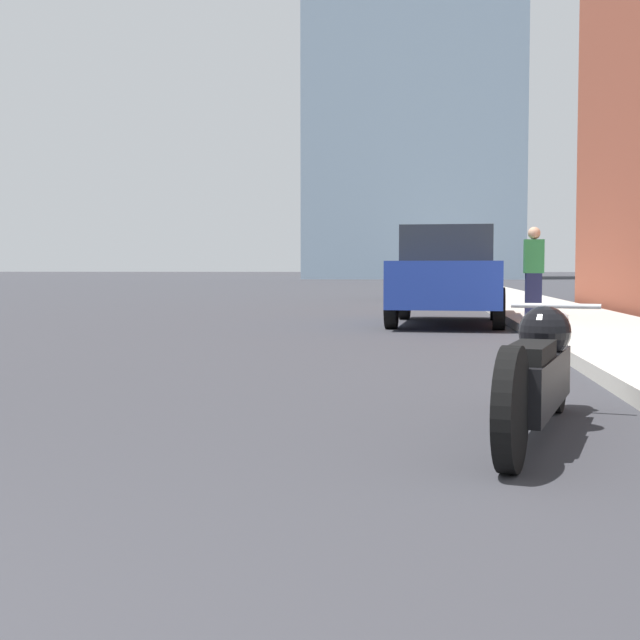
{
  "coord_description": "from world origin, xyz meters",
  "views": [
    {
      "loc": [
        2.63,
        -1.2,
        1.05
      ],
      "look_at": [
        1.87,
        5.71,
        0.64
      ],
      "focal_mm": 50.0,
      "sensor_mm": 36.0,
      "label": 1
    }
  ],
  "objects_px": {
    "parked_car_silver": "(423,270)",
    "parked_car_blue": "(448,275)",
    "pedestrian": "(534,270)",
    "motorcycle": "(539,372)",
    "parked_car_green": "(427,271)",
    "parked_car_black": "(435,273)",
    "parked_car_white": "(429,271)"
  },
  "relations": [
    {
      "from": "parked_car_silver",
      "to": "parked_car_blue",
      "type": "bearing_deg",
      "value": -87.36
    },
    {
      "from": "motorcycle",
      "to": "pedestrian",
      "type": "bearing_deg",
      "value": 97.81
    },
    {
      "from": "motorcycle",
      "to": "parked_car_black",
      "type": "bearing_deg",
      "value": 105.26
    },
    {
      "from": "motorcycle",
      "to": "parked_car_green",
      "type": "relative_size",
      "value": 0.6
    },
    {
      "from": "pedestrian",
      "to": "parked_car_green",
      "type": "bearing_deg",
      "value": 92.57
    },
    {
      "from": "motorcycle",
      "to": "parked_car_blue",
      "type": "bearing_deg",
      "value": 105.9
    },
    {
      "from": "parked_car_silver",
      "to": "parked_car_green",
      "type": "bearing_deg",
      "value": -86.89
    },
    {
      "from": "parked_car_green",
      "to": "pedestrian",
      "type": "distance_m",
      "value": 36.36
    },
    {
      "from": "motorcycle",
      "to": "parked_car_green",
      "type": "height_order",
      "value": "parked_car_green"
    },
    {
      "from": "parked_car_white",
      "to": "pedestrian",
      "type": "bearing_deg",
      "value": -88.17
    },
    {
      "from": "motorcycle",
      "to": "parked_car_silver",
      "type": "xyz_separation_m",
      "value": [
        -0.4,
        60.51,
        0.48
      ]
    },
    {
      "from": "parked_car_blue",
      "to": "parked_car_black",
      "type": "bearing_deg",
      "value": 93.68
    },
    {
      "from": "parked_car_green",
      "to": "parked_car_silver",
      "type": "xyz_separation_m",
      "value": [
        -0.16,
        12.94,
        0.06
      ]
    },
    {
      "from": "parked_car_green",
      "to": "parked_car_silver",
      "type": "relative_size",
      "value": 1.11
    },
    {
      "from": "parked_car_green",
      "to": "parked_car_black",
      "type": "bearing_deg",
      "value": -88.75
    },
    {
      "from": "parked_car_green",
      "to": "parked_car_silver",
      "type": "height_order",
      "value": "parked_car_silver"
    },
    {
      "from": "motorcycle",
      "to": "parked_car_green",
      "type": "distance_m",
      "value": 47.58
    },
    {
      "from": "motorcycle",
      "to": "parked_car_black",
      "type": "height_order",
      "value": "parked_car_black"
    },
    {
      "from": "parked_car_black",
      "to": "pedestrian",
      "type": "xyz_separation_m",
      "value": [
        1.57,
        -12.97,
        0.12
      ]
    },
    {
      "from": "parked_car_white",
      "to": "parked_car_green",
      "type": "relative_size",
      "value": 0.91
    },
    {
      "from": "parked_car_blue",
      "to": "parked_car_black",
      "type": "height_order",
      "value": "parked_car_blue"
    },
    {
      "from": "parked_car_blue",
      "to": "pedestrian",
      "type": "distance_m",
      "value": 1.62
    },
    {
      "from": "parked_car_black",
      "to": "pedestrian",
      "type": "relative_size",
      "value": 2.69
    },
    {
      "from": "parked_car_green",
      "to": "parked_car_silver",
      "type": "distance_m",
      "value": 12.94
    },
    {
      "from": "parked_car_silver",
      "to": "pedestrian",
      "type": "distance_m",
      "value": 49.3
    },
    {
      "from": "pedestrian",
      "to": "parked_car_black",
      "type": "bearing_deg",
      "value": 96.9
    },
    {
      "from": "parked_car_white",
      "to": "pedestrian",
      "type": "relative_size",
      "value": 2.4
    },
    {
      "from": "parked_car_green",
      "to": "parked_car_silver",
      "type": "bearing_deg",
      "value": 91.79
    },
    {
      "from": "motorcycle",
      "to": "parked_car_green",
      "type": "bearing_deg",
      "value": 105.12
    },
    {
      "from": "pedestrian",
      "to": "parked_car_silver",
      "type": "bearing_deg",
      "value": 92.08
    },
    {
      "from": "parked_car_white",
      "to": "parked_car_green",
      "type": "height_order",
      "value": "parked_car_white"
    },
    {
      "from": "parked_car_silver",
      "to": "pedestrian",
      "type": "bearing_deg",
      "value": -85.51
    }
  ]
}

